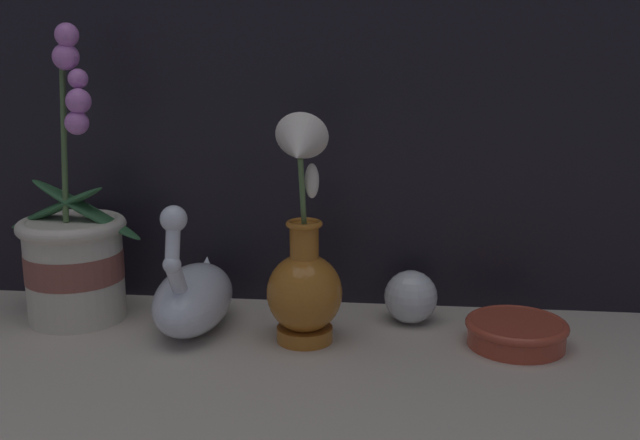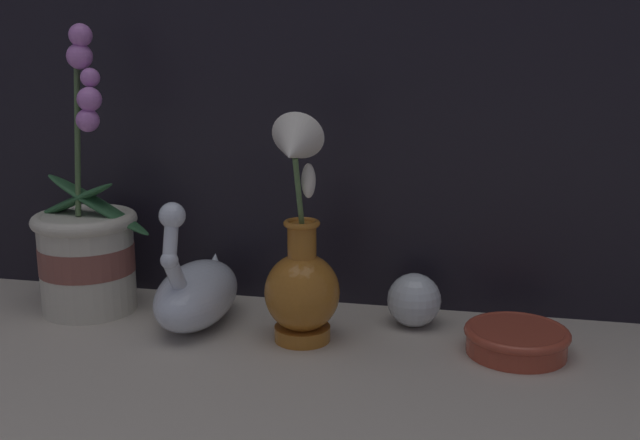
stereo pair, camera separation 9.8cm
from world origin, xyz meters
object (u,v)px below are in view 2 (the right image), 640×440
orchid_potted_plant (87,248)px  glass_sphere (414,300)px  amber_dish (517,339)px  swan_figurine (197,291)px  blue_vase (301,270)px

orchid_potted_plant → glass_sphere: orchid_potted_plant is taller
amber_dish → swan_figurine: bearing=178.2°
orchid_potted_plant → amber_dish: bearing=-3.5°
swan_figurine → amber_dish: size_ratio=1.53×
amber_dish → blue_vase: bearing=-176.2°
orchid_potted_plant → glass_sphere: bearing=4.0°
orchid_potted_plant → swan_figurine: bearing=-7.6°
orchid_potted_plant → blue_vase: orchid_potted_plant is taller
swan_figurine → glass_sphere: swan_figurine is taller
glass_sphere → amber_dish: bearing=-27.3°
orchid_potted_plant → swan_figurine: (0.18, -0.02, -0.05)m
amber_dish → orchid_potted_plant: bearing=176.5°
swan_figurine → glass_sphere: bearing=10.8°
orchid_potted_plant → amber_dish: (0.61, -0.04, -0.07)m
glass_sphere → amber_dish: glass_sphere is taller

